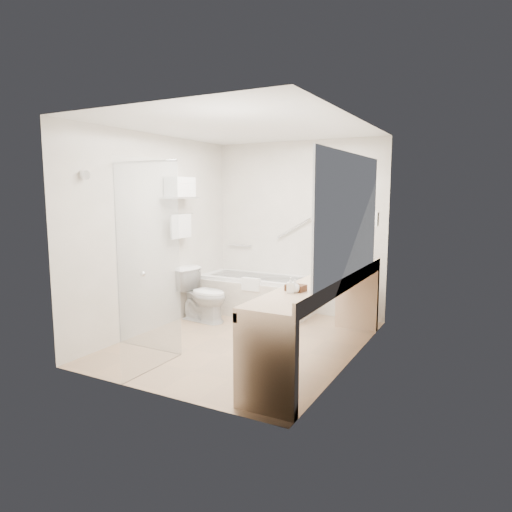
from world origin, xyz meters
The scene contains 25 objects.
floor centered at (0.00, 0.00, 0.00)m, with size 3.20×3.20×0.00m, color #9B7D5F.
ceiling centered at (0.00, 0.00, 2.50)m, with size 2.60×3.20×0.10m, color white.
wall_back centered at (0.00, 1.60, 1.25)m, with size 2.60×0.10×2.50m, color silver.
wall_front centered at (0.00, -1.60, 1.25)m, with size 2.60×0.10×2.50m, color silver.
wall_left centered at (-1.30, 0.00, 1.25)m, with size 0.10×3.20×2.50m, color silver.
wall_right centered at (1.30, 0.00, 1.25)m, with size 0.10×3.20×2.50m, color silver.
bathtub centered at (-0.50, 1.24, 0.28)m, with size 1.60×0.73×0.59m.
grab_bar_short centered at (-0.95, 1.56, 0.95)m, with size 0.03×0.03×0.40m, color silver.
grab_bar_long centered at (-0.05, 1.56, 1.25)m, with size 0.03×0.03×0.60m, color silver.
shower_enclosure centered at (-0.63, -0.93, 1.07)m, with size 0.96×0.91×2.11m.
towel_shelf centered at (-1.17, 0.35, 1.75)m, with size 0.24×0.55×0.81m.
vanity_counter centered at (1.02, -0.15, 0.64)m, with size 0.55×2.70×0.95m.
sink centered at (1.05, 0.25, 0.82)m, with size 0.40×0.52×0.14m, color white.
faucet centered at (1.20, 0.25, 0.93)m, with size 0.03×0.03×0.14m, color silver.
mirror centered at (1.29, -0.15, 1.55)m, with size 0.02×2.00×1.20m, color #ACB0B8.
hairdryer_unit centered at (1.25, 1.05, 1.45)m, with size 0.08×0.10×0.18m, color white.
toilet centered at (-0.95, 0.53, 0.36)m, with size 0.41×0.74×0.72m, color white.
amenity_basket centered at (0.94, -0.67, 0.88)m, with size 0.18×0.12×0.06m, color #492A1A.
soap_bottle_a centered at (0.93, -0.77, 0.88)m, with size 0.07×0.15×0.07m, color white.
soap_bottle_b centered at (0.96, -0.74, 0.90)m, with size 0.10×0.12×0.10m, color white.
water_bottle_left centered at (0.89, 1.10, 0.94)m, with size 0.06×0.06×0.20m.
water_bottle_mid centered at (0.92, 1.10, 0.93)m, with size 0.05×0.05×0.17m.
water_bottle_right centered at (0.94, 1.00, 0.95)m, with size 0.07×0.07×0.21m.
drinking_glass_near centered at (0.86, 1.02, 0.90)m, with size 0.07×0.07×0.09m, color silver.
drinking_glass_far centered at (0.98, 0.67, 0.90)m, with size 0.08×0.08×0.10m, color silver.
Camera 1 is at (2.60, -4.56, 1.77)m, focal length 32.00 mm.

